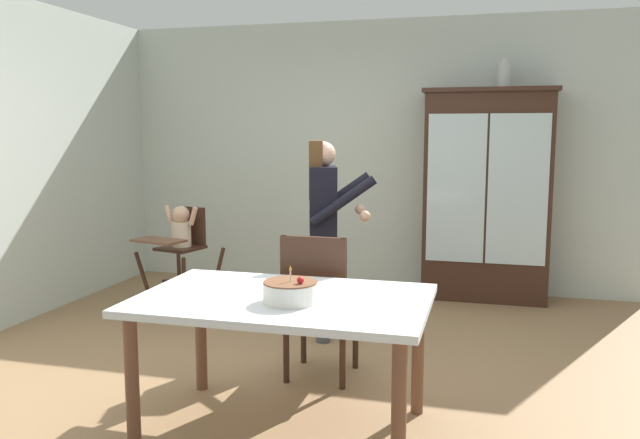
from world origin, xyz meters
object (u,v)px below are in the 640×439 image
(adult_person, at_px, (324,215))
(dining_chair_far_side, at_px, (318,297))
(china_cabinet, at_px, (486,195))
(dining_table, at_px, (283,313))
(ceramic_vase, at_px, (504,75))
(high_chair_with_toddler, at_px, (180,239))
(birthday_cake, at_px, (291,292))

(adult_person, bearing_deg, dining_chair_far_side, 175.45)
(china_cabinet, distance_m, dining_table, 3.27)
(ceramic_vase, bearing_deg, adult_person, -129.86)
(adult_person, xyz_separation_m, dining_chair_far_side, (0.18, -0.83, -0.41))
(high_chair_with_toddler, distance_m, birthday_cake, 2.66)
(adult_person, xyz_separation_m, birthday_cake, (0.25, -1.63, -0.17))
(high_chair_with_toddler, xyz_separation_m, birthday_cake, (1.68, -2.06, 0.14))
(adult_person, distance_m, dining_table, 1.58)
(china_cabinet, xyz_separation_m, adult_person, (-1.18, -1.56, -0.03))
(adult_person, distance_m, dining_chair_far_side, 0.95)
(birthday_cake, bearing_deg, dining_chair_far_side, 95.35)
(ceramic_vase, bearing_deg, dining_chair_far_side, -115.22)
(birthday_cake, distance_m, dining_chair_far_side, 0.84)
(adult_person, bearing_deg, birthday_cake, 172.24)
(china_cabinet, distance_m, dining_chair_far_side, 2.63)
(birthday_cake, bearing_deg, china_cabinet, 73.73)
(adult_person, relative_size, dining_table, 1.01)
(china_cabinet, relative_size, birthday_cake, 7.12)
(dining_chair_far_side, bearing_deg, high_chair_with_toddler, -37.21)
(china_cabinet, height_order, dining_table, china_cabinet)
(adult_person, height_order, dining_chair_far_side, adult_person)
(china_cabinet, height_order, ceramic_vase, ceramic_vase)
(ceramic_vase, xyz_separation_m, dining_table, (-1.12, -3.09, -1.46))
(china_cabinet, relative_size, dining_chair_far_side, 2.08)
(adult_person, height_order, birthday_cake, adult_person)
(high_chair_with_toddler, distance_m, dining_table, 2.53)
(high_chair_with_toddler, height_order, dining_chair_far_side, dining_chair_far_side)
(adult_person, distance_m, birthday_cake, 1.66)
(adult_person, bearing_deg, ceramic_vase, -56.35)
(china_cabinet, relative_size, adult_person, 1.30)
(ceramic_vase, height_order, adult_person, ceramic_vase)
(adult_person, bearing_deg, high_chair_with_toddler, 56.97)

